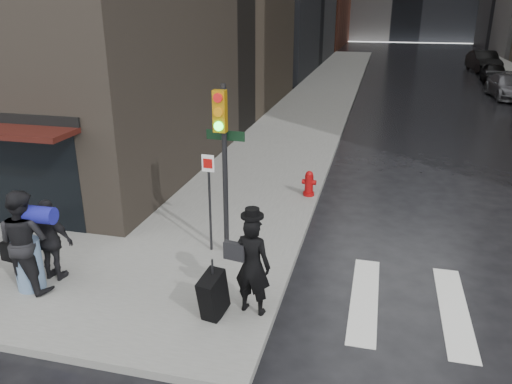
{
  "coord_description": "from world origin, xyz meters",
  "views": [
    {
      "loc": [
        3.48,
        -7.38,
        5.22
      ],
      "look_at": [
        0.96,
        2.69,
        1.3
      ],
      "focal_mm": 35.0,
      "sensor_mm": 36.0,
      "label": 1
    }
  ],
  "objects_px": {
    "man_greycoat": "(51,240)",
    "parked_car_4": "(494,73)",
    "traffic_light": "(222,149)",
    "parked_car_3": "(508,86)",
    "parked_car_5": "(484,62)",
    "man_jeans": "(25,240)",
    "man_overcoat": "(244,270)",
    "fire_hydrant": "(309,185)"
  },
  "relations": [
    {
      "from": "parked_car_4",
      "to": "parked_car_3",
      "type": "bearing_deg",
      "value": -89.48
    },
    {
      "from": "man_greycoat",
      "to": "parked_car_3",
      "type": "xyz_separation_m",
      "value": [
        13.12,
        24.97,
        -0.3
      ]
    },
    {
      "from": "man_jeans",
      "to": "man_greycoat",
      "type": "xyz_separation_m",
      "value": [
        0.23,
        0.42,
        -0.17
      ]
    },
    {
      "from": "man_overcoat",
      "to": "parked_car_4",
      "type": "distance_m",
      "value": 32.91
    },
    {
      "from": "parked_car_3",
      "to": "man_jeans",
      "type": "bearing_deg",
      "value": -121.6
    },
    {
      "from": "man_greycoat",
      "to": "parked_car_4",
      "type": "relative_size",
      "value": 0.42
    },
    {
      "from": "man_jeans",
      "to": "traffic_light",
      "type": "bearing_deg",
      "value": -136.28
    },
    {
      "from": "man_overcoat",
      "to": "parked_car_4",
      "type": "relative_size",
      "value": 0.5
    },
    {
      "from": "fire_hydrant",
      "to": "man_overcoat",
      "type": "bearing_deg",
      "value": -92.41
    },
    {
      "from": "man_greycoat",
      "to": "man_jeans",
      "type": "bearing_deg",
      "value": 64.25
    },
    {
      "from": "parked_car_3",
      "to": "parked_car_5",
      "type": "bearing_deg",
      "value": 83.19
    },
    {
      "from": "man_greycoat",
      "to": "parked_car_4",
      "type": "height_order",
      "value": "man_greycoat"
    },
    {
      "from": "man_overcoat",
      "to": "man_jeans",
      "type": "distance_m",
      "value": 4.15
    },
    {
      "from": "fire_hydrant",
      "to": "parked_car_4",
      "type": "distance_m",
      "value": 27.18
    },
    {
      "from": "parked_car_5",
      "to": "parked_car_3",
      "type": "bearing_deg",
      "value": -98.24
    },
    {
      "from": "man_jeans",
      "to": "parked_car_4",
      "type": "distance_m",
      "value": 34.52
    },
    {
      "from": "traffic_light",
      "to": "man_greycoat",
      "type": "bearing_deg",
      "value": -144.88
    },
    {
      "from": "man_overcoat",
      "to": "fire_hydrant",
      "type": "xyz_separation_m",
      "value": [
        0.25,
        5.95,
        -0.51
      ]
    },
    {
      "from": "man_greycoat",
      "to": "traffic_light",
      "type": "relative_size",
      "value": 0.45
    },
    {
      "from": "man_jeans",
      "to": "man_overcoat",
      "type": "bearing_deg",
      "value": -168.8
    },
    {
      "from": "parked_car_3",
      "to": "parked_car_5",
      "type": "height_order",
      "value": "parked_car_5"
    },
    {
      "from": "fire_hydrant",
      "to": "parked_car_4",
      "type": "xyz_separation_m",
      "value": [
        9.33,
        25.53,
        0.21
      ]
    },
    {
      "from": "man_overcoat",
      "to": "parked_car_3",
      "type": "xyz_separation_m",
      "value": [
        9.21,
        25.18,
        -0.31
      ]
    },
    {
      "from": "traffic_light",
      "to": "parked_car_5",
      "type": "height_order",
      "value": "traffic_light"
    },
    {
      "from": "parked_car_4",
      "to": "parked_car_5",
      "type": "xyz_separation_m",
      "value": [
        0.28,
        6.3,
        0.16
      ]
    },
    {
      "from": "parked_car_3",
      "to": "parked_car_5",
      "type": "distance_m",
      "value": 12.61
    },
    {
      "from": "man_overcoat",
      "to": "parked_car_5",
      "type": "relative_size",
      "value": 0.39
    },
    {
      "from": "parked_car_5",
      "to": "traffic_light",
      "type": "bearing_deg",
      "value": -112.2
    },
    {
      "from": "traffic_light",
      "to": "man_overcoat",
      "type": "bearing_deg",
      "value": -60.05
    },
    {
      "from": "traffic_light",
      "to": "parked_car_4",
      "type": "relative_size",
      "value": 0.91
    },
    {
      "from": "fire_hydrant",
      "to": "man_jeans",
      "type": "bearing_deg",
      "value": -125.53
    },
    {
      "from": "man_overcoat",
      "to": "fire_hydrant",
      "type": "distance_m",
      "value": 5.98
    },
    {
      "from": "man_jeans",
      "to": "fire_hydrant",
      "type": "bearing_deg",
      "value": -117.08
    },
    {
      "from": "man_greycoat",
      "to": "man_overcoat",
      "type": "bearing_deg",
      "value": -179.74
    },
    {
      "from": "man_jeans",
      "to": "parked_car_5",
      "type": "relative_size",
      "value": 0.39
    },
    {
      "from": "parked_car_3",
      "to": "parked_car_4",
      "type": "bearing_deg",
      "value": 82.81
    },
    {
      "from": "man_greycoat",
      "to": "fire_hydrant",
      "type": "bearing_deg",
      "value": -122.53
    },
    {
      "from": "man_greycoat",
      "to": "parked_car_5",
      "type": "distance_m",
      "value": 40.0
    },
    {
      "from": "traffic_light",
      "to": "parked_car_4",
      "type": "xyz_separation_m",
      "value": [
        10.59,
        29.47,
        -1.82
      ]
    },
    {
      "from": "man_jeans",
      "to": "parked_car_4",
      "type": "relative_size",
      "value": 0.5
    },
    {
      "from": "parked_car_3",
      "to": "fire_hydrant",
      "type": "bearing_deg",
      "value": -118.83
    },
    {
      "from": "parked_car_4",
      "to": "fire_hydrant",
      "type": "bearing_deg",
      "value": -106.22
    }
  ]
}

